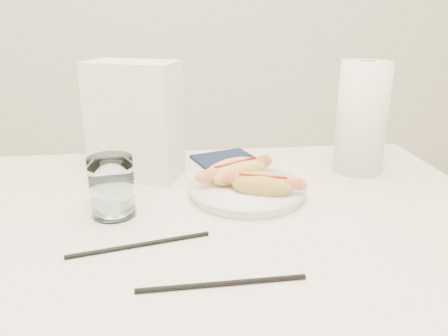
{
  "coord_description": "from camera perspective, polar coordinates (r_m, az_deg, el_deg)",
  "views": [
    {
      "loc": [
        -0.02,
        -0.75,
        1.12
      ],
      "look_at": [
        0.07,
        0.06,
        0.82
      ],
      "focal_mm": 35.35,
      "sensor_mm": 36.0,
      "label": 1
    }
  ],
  "objects": [
    {
      "name": "navy_napkin",
      "position": [
        1.11,
        0.44,
        0.94
      ],
      "size": [
        0.19,
        0.19,
        0.01
      ],
      "primitive_type": "cube",
      "rotation": [
        0.0,
        0.0,
        0.34
      ],
      "color": "#131D3C",
      "rests_on": "table"
    },
    {
      "name": "table",
      "position": [
        0.87,
        -4.0,
        -9.55
      ],
      "size": [
        1.2,
        0.8,
        0.75
      ],
      "color": "silver",
      "rests_on": "ground"
    },
    {
      "name": "chopstick_near",
      "position": [
        0.74,
        -10.84,
        -9.73
      ],
      "size": [
        0.23,
        0.06,
        0.01
      ],
      "primitive_type": "cylinder",
      "rotation": [
        0.0,
        1.57,
        0.23
      ],
      "color": "black",
      "rests_on": "table"
    },
    {
      "name": "chopstick_far",
      "position": [
        0.64,
        -0.25,
        -14.72
      ],
      "size": [
        0.24,
        0.02,
        0.01
      ],
      "primitive_type": "cylinder",
      "rotation": [
        0.0,
        1.57,
        0.04
      ],
      "color": "black",
      "rests_on": "table"
    },
    {
      "name": "hotdog_right",
      "position": [
        0.88,
        5.05,
        -2.14
      ],
      "size": [
        0.15,
        0.09,
        0.04
      ],
      "rotation": [
        0.0,
        0.0,
        -0.33
      ],
      "color": "tan",
      "rests_on": "plate"
    },
    {
      "name": "water_glass",
      "position": [
        0.84,
        -14.28,
        -2.35
      ],
      "size": [
        0.08,
        0.08,
        0.11
      ],
      "primitive_type": "cylinder",
      "color": "white",
      "rests_on": "table"
    },
    {
      "name": "paper_towel_roll",
      "position": [
        1.07,
        17.39,
        6.22
      ],
      "size": [
        0.13,
        0.13,
        0.26
      ],
      "primitive_type": "cylinder",
      "rotation": [
        0.0,
        0.0,
        0.16
      ],
      "color": "white",
      "rests_on": "table"
    },
    {
      "name": "napkin_box",
      "position": [
        1.01,
        -11.43,
        6.05
      ],
      "size": [
        0.22,
        0.17,
        0.26
      ],
      "primitive_type": "cube",
      "rotation": [
        0.0,
        0.0,
        -0.38
      ],
      "color": "silver",
      "rests_on": "table"
    },
    {
      "name": "hotdog_left",
      "position": [
        0.93,
        1.52,
        -0.47
      ],
      "size": [
        0.16,
        0.13,
        0.05
      ],
      "rotation": [
        0.0,
        0.0,
        0.52
      ],
      "color": "#E9B85D",
      "rests_on": "plate"
    },
    {
      "name": "plate",
      "position": [
        0.92,
        2.98,
        -3.02
      ],
      "size": [
        0.29,
        0.29,
        0.02
      ],
      "primitive_type": "cylinder",
      "rotation": [
        0.0,
        0.0,
        0.31
      ],
      "color": "white",
      "rests_on": "table"
    }
  ]
}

